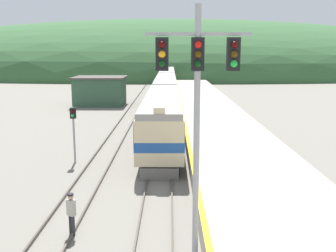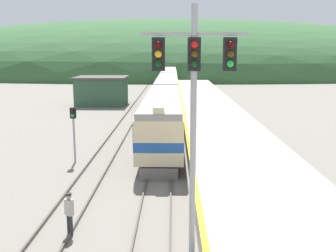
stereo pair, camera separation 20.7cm
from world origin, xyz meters
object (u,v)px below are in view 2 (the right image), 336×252
(track_worker, at_px, (69,211))
(carriage_second, at_px, (167,90))
(express_train_lead_car, at_px, (163,117))
(carriage_fourth, at_px, (170,72))
(signal_mast_main, at_px, (194,94))
(signal_post_siding, at_px, (73,123))
(carriage_third, at_px, (169,79))

(track_worker, bearing_deg, carriage_second, 84.99)
(express_train_lead_car, xyz_separation_m, carriage_second, (0.00, 22.22, -0.01))
(carriage_fourth, bearing_deg, track_worker, -92.27)
(carriage_second, bearing_deg, track_worker, -95.01)
(carriage_second, xyz_separation_m, carriage_fourth, (0.00, 46.73, 0.00))
(carriage_fourth, bearing_deg, express_train_lead_car, -90.00)
(signal_mast_main, bearing_deg, signal_post_siding, 118.76)
(carriage_fourth, bearing_deg, carriage_second, -90.00)
(carriage_fourth, bearing_deg, signal_mast_main, -89.04)
(carriage_third, xyz_separation_m, signal_mast_main, (1.48, -64.60, 3.96))
(carriage_second, height_order, signal_post_siding, carriage_second)
(express_train_lead_car, xyz_separation_m, signal_mast_main, (1.48, -19.02, 3.95))
(express_train_lead_car, distance_m, carriage_fourth, 68.94)
(track_worker, bearing_deg, carriage_fourth, 87.73)
(carriage_second, relative_size, signal_mast_main, 2.55)
(express_train_lead_car, distance_m, signal_mast_main, 19.48)
(express_train_lead_car, xyz_separation_m, carriage_third, (0.00, 45.58, -0.01))
(carriage_third, relative_size, signal_post_siding, 5.94)
(signal_post_siding, bearing_deg, signal_mast_main, -61.24)
(express_train_lead_car, height_order, carriage_fourth, express_train_lead_car)
(signal_mast_main, height_order, signal_post_siding, signal_mast_main)
(carriage_second, distance_m, signal_post_siding, 28.56)
(signal_mast_main, bearing_deg, track_worker, 151.49)
(carriage_fourth, bearing_deg, signal_post_siding, -94.45)
(carriage_second, distance_m, track_worker, 38.76)
(carriage_fourth, xyz_separation_m, signal_mast_main, (1.48, -87.97, 3.96))
(carriage_second, xyz_separation_m, signal_post_siding, (-5.82, -27.95, 0.58))
(track_worker, bearing_deg, signal_post_siding, 102.88)
(express_train_lead_car, xyz_separation_m, track_worker, (-3.38, -16.38, -1.13))
(carriage_fourth, relative_size, track_worker, 12.64)
(carriage_second, distance_m, carriage_fourth, 46.73)
(signal_mast_main, bearing_deg, carriage_fourth, 90.96)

